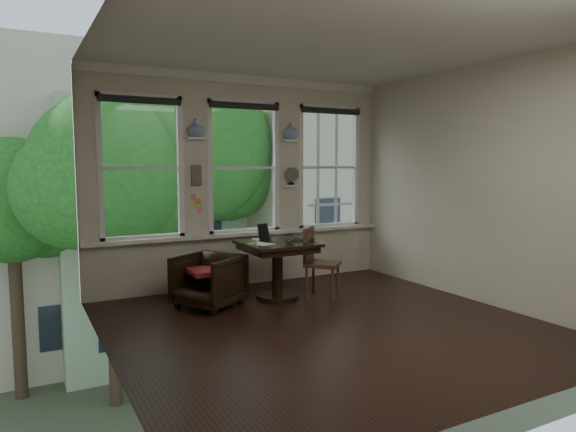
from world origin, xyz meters
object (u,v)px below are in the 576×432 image
armchair_left (209,281)px  side_chair_right (323,263)px  mug (256,242)px  table (277,270)px  laptop (304,240)px

armchair_left → side_chair_right: 1.50m
armchair_left → mug: mug is taller
side_chair_right → armchair_left: bearing=125.4°
table → armchair_left: table is taller
table → side_chair_right: bearing=-23.4°
table → armchair_left: bearing=178.1°
side_chair_right → laptop: side_chair_right is taller
table → side_chair_right: side_chair_right is taller
table → laptop: (0.36, -0.08, 0.39)m
armchair_left → laptop: size_ratio=2.35×
laptop → mug: 0.73m
table → mug: mug is taller
side_chair_right → mug: size_ratio=9.74×
side_chair_right → laptop: bearing=95.4°
side_chair_right → mug: side_chair_right is taller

